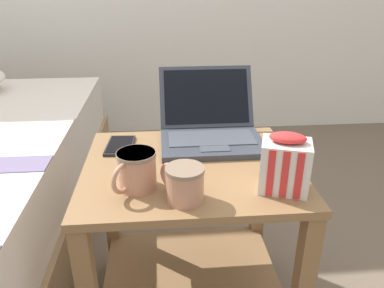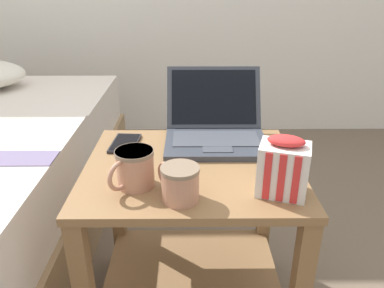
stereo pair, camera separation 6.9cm
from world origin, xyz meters
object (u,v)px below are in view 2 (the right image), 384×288
mug_front_left (134,167)px  laptop (215,127)px  mug_front_right (179,181)px  snack_bag (283,168)px  cell_phone (125,143)px

mug_front_left → laptop: bearing=52.6°
mug_front_left → mug_front_right: bearing=-28.8°
laptop → mug_front_right: 0.36m
mug_front_right → snack_bag: bearing=6.2°
laptop → snack_bag: size_ratio=2.15×
laptop → mug_front_right: bearing=-106.9°
snack_bag → cell_phone: bearing=146.1°
mug_front_left → snack_bag: bearing=-5.6°
mug_front_left → cell_phone: size_ratio=0.86×
snack_bag → cell_phone: size_ratio=1.04×
laptop → mug_front_left: size_ratio=2.61×
mug_front_right → cell_phone: size_ratio=0.78×
mug_front_right → cell_phone: (-0.18, 0.31, -0.04)m
mug_front_right → snack_bag: (0.24, 0.03, 0.02)m
laptop → snack_bag: bearing=-66.5°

